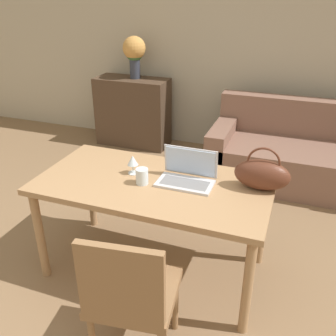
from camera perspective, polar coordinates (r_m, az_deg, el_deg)
ground_plane at (r=2.55m, az=-7.76°, el=-22.69°), size 14.00×14.00×0.00m
wall_back at (r=4.63m, az=9.74°, el=18.91°), size 10.00×0.06×2.70m
dining_table at (r=2.53m, az=-2.24°, el=-3.72°), size 1.56×0.80×0.73m
chair at (r=2.02m, az=-5.75°, el=-18.45°), size 0.50×0.50×0.89m
couch at (r=4.18m, az=18.60°, el=1.80°), size 1.72×0.90×0.82m
sideboard at (r=4.89m, az=-5.35°, el=8.49°), size 0.92×0.40×0.86m
laptop at (r=2.48m, az=3.00°, el=-0.78°), size 0.37×0.23×0.22m
drinking_glass at (r=2.45m, az=-3.97°, el=-1.27°), size 0.08×0.08×0.11m
wine_glass at (r=2.57m, az=-5.40°, el=1.03°), size 0.07×0.07×0.13m
handbag at (r=2.43m, az=14.14°, el=-0.94°), size 0.35×0.16×0.29m
flower_vase at (r=4.72m, az=-5.16°, el=17.25°), size 0.28×0.28×0.50m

